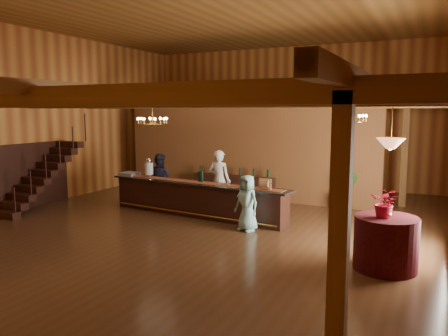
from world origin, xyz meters
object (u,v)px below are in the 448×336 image
at_px(pendant_lamp, 391,143).
at_px(floor_plant, 346,191).
at_px(beverage_dispenser, 149,168).
at_px(guest, 247,203).
at_px(staff_second, 159,179).
at_px(tasting_bar, 196,199).
at_px(chandelier_right, 350,118).
at_px(round_table, 386,243).
at_px(raffle_drum, 265,183).
at_px(bartender, 219,181).
at_px(chandelier_left, 152,121).
at_px(backbar_shelf, 233,188).

bearing_deg(pendant_lamp, floor_plant, 109.19).
bearing_deg(beverage_dispenser, guest, -15.92).
relative_size(staff_second, floor_plant, 1.37).
bearing_deg(staff_second, tasting_bar, 154.03).
height_order(staff_second, guest, staff_second).
bearing_deg(chandelier_right, round_table, -63.66).
relative_size(beverage_dispenser, staff_second, 0.36).
bearing_deg(round_table, staff_second, 157.85).
distance_m(raffle_drum, bartender, 2.12).
height_order(chandelier_left, guest, chandelier_left).
height_order(chandelier_left, floor_plant, chandelier_left).
relative_size(chandelier_left, guest, 0.56).
bearing_deg(chandelier_left, tasting_bar, 49.62).
height_order(staff_second, floor_plant, staff_second).
distance_m(chandelier_left, chandelier_right, 5.11).
relative_size(backbar_shelf, chandelier_left, 3.61).
relative_size(tasting_bar, beverage_dispenser, 9.74).
distance_m(tasting_bar, chandelier_left, 2.56).
bearing_deg(floor_plant, backbar_shelf, 179.13).
distance_m(pendant_lamp, bartender, 5.98).
bearing_deg(tasting_bar, round_table, -16.22).
distance_m(raffle_drum, chandelier_right, 2.65).
bearing_deg(chandelier_right, tasting_bar, -177.19).
relative_size(round_table, pendant_lamp, 1.31).
bearing_deg(tasting_bar, bartender, 71.70).
height_order(beverage_dispenser, guest, beverage_dispenser).
bearing_deg(staff_second, guest, 153.59).
bearing_deg(raffle_drum, floor_plant, 60.32).
height_order(round_table, bartender, bartender).
bearing_deg(floor_plant, raffle_drum, -119.68).
xyz_separation_m(backbar_shelf, staff_second, (-1.76, -1.78, 0.42)).
xyz_separation_m(round_table, floor_plant, (-1.61, 4.62, 0.09)).
bearing_deg(tasting_bar, backbar_shelf, 96.03).
bearing_deg(guest, staff_second, 175.91).
bearing_deg(beverage_dispenser, chandelier_left, -49.51).
bearing_deg(floor_plant, guest, -118.75).
bearing_deg(floor_plant, round_table, -70.81).
relative_size(raffle_drum, chandelier_left, 0.43).
bearing_deg(chandelier_right, raffle_drum, -166.70).
height_order(round_table, floor_plant, floor_plant).
relative_size(backbar_shelf, pendant_lamp, 3.21).
xyz_separation_m(chandelier_right, staff_second, (-5.95, 0.53, -1.99)).
relative_size(pendant_lamp, staff_second, 0.55).
distance_m(raffle_drum, pendant_lamp, 3.90).
distance_m(chandelier_right, bartender, 4.31).
height_order(raffle_drum, backbar_shelf, raffle_drum).
relative_size(backbar_shelf, staff_second, 1.75).
relative_size(beverage_dispenser, chandelier_right, 0.75).
bearing_deg(round_table, pendant_lamp, 0.00).
distance_m(beverage_dispenser, staff_second, 0.66).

